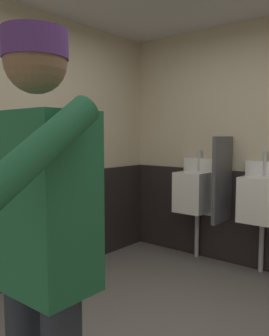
{
  "coord_description": "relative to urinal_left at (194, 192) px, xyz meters",
  "views": [
    {
      "loc": [
        1.14,
        -1.78,
        1.41
      ],
      "look_at": [
        0.06,
        -0.44,
        1.25
      ],
      "focal_mm": 37.78,
      "sensor_mm": 36.0,
      "label": 1
    }
  ],
  "objects": [
    {
      "name": "wall_left",
      "position": [
        -0.96,
        -1.72,
        0.52
      ],
      "size": [
        0.12,
        4.35,
        2.59
      ],
      "primitive_type": "cube",
      "color": "beige",
      "rests_on": "ground_plane"
    },
    {
      "name": "wainscot_band_left",
      "position": [
        -0.89,
        -1.72,
        -0.26
      ],
      "size": [
        0.03,
        3.75,
        1.03
      ],
      "primitive_type": "cube",
      "color": "black",
      "rests_on": "ground_plane"
    },
    {
      "name": "urinal_middle",
      "position": [
        0.75,
        0.0,
        0.0
      ],
      "size": [
        0.4,
        0.34,
        1.24
      ],
      "color": "white",
      "rests_on": "ground_plane"
    },
    {
      "name": "person",
      "position": [
        0.95,
        -2.77,
        0.25
      ],
      "size": [
        0.62,
        0.6,
        1.76
      ],
      "color": "#2D3342",
      "rests_on": "ground_plane"
    },
    {
      "name": "privacy_divider_panel",
      "position": [
        0.37,
        -0.07,
        0.17
      ],
      "size": [
        0.04,
        0.4,
        0.9
      ],
      "primitive_type": "cube",
      "color": "#4C4C51"
    },
    {
      "name": "urinal_left",
      "position": [
        0.0,
        0.0,
        0.0
      ],
      "size": [
        0.4,
        0.34,
        1.24
      ],
      "color": "white",
      "rests_on": "ground_plane"
    }
  ]
}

